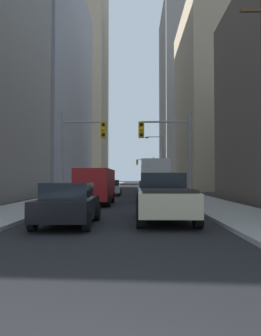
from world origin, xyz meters
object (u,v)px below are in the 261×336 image
object	(u,v)px
city_bus	(154,176)
pickup_truck_beige	(164,197)
sedan_black	(68,204)
traffic_signal_far_right	(146,167)
sedan_silver	(111,188)
traffic_signal_near_right	(168,143)
traffic_signal_near_left	(81,143)
cargo_van_red	(96,184)
sedan_blue	(150,191)

from	to	relation	value
city_bus	pickup_truck_beige	world-z (taller)	city_bus
sedan_black	traffic_signal_far_right	xyz separation A→B (m)	(4.50, 52.51, 3.26)
sedan_silver	traffic_signal_near_right	world-z (taller)	traffic_signal_near_right
sedan_silver	traffic_signal_near_left	distance (m)	11.11
city_bus	traffic_signal_far_right	bearing A→B (deg)	89.67
cargo_van_red	sedan_blue	distance (m)	4.98
traffic_signal_far_right	city_bus	bearing A→B (deg)	-90.33
sedan_blue	city_bus	bearing A→B (deg)	84.90
sedan_blue	sedan_silver	bearing A→B (deg)	114.17
cargo_van_red	traffic_signal_near_right	distance (m)	5.42
city_bus	sedan_silver	world-z (taller)	city_bus
city_bus	cargo_van_red	size ratio (longest dim) A/B	2.20
pickup_truck_beige	sedan_blue	size ratio (longest dim) A/B	1.28
pickup_truck_beige	sedan_blue	xyz separation A→B (m)	(-0.04, 11.23, -0.16)
cargo_van_red	traffic_signal_near_right	xyz separation A→B (m)	(4.65, 0.56, 2.74)
city_bus	traffic_signal_far_right	xyz separation A→B (m)	(0.17, 30.61, 2.10)
sedan_blue	cargo_van_red	bearing A→B (deg)	-136.91
pickup_truck_beige	traffic_signal_far_right	size ratio (longest dim) A/B	0.90
traffic_signal_near_right	sedan_silver	bearing A→B (deg)	113.11
sedan_black	traffic_signal_near_left	size ratio (longest dim) A/B	0.71
cargo_van_red	sedan_silver	distance (m)	11.14
sedan_black	sedan_blue	world-z (taller)	same
traffic_signal_near_right	pickup_truck_beige	bearing A→B (deg)	-96.74
sedan_blue	pickup_truck_beige	bearing A→B (deg)	-89.81
city_bus	traffic_signal_near_left	world-z (taller)	traffic_signal_near_left
sedan_silver	traffic_signal_far_right	size ratio (longest dim) A/B	0.71
city_bus	traffic_signal_far_right	distance (m)	30.69
city_bus	cargo_van_red	world-z (taller)	city_bus
sedan_black	sedan_silver	xyz separation A→B (m)	(0.00, 20.22, 0.00)
cargo_van_red	sedan_black	xyz separation A→B (m)	(0.13, -9.09, -0.52)
pickup_truck_beige	traffic_signal_far_right	distance (m)	51.37
sedan_silver	sedan_blue	bearing A→B (deg)	-65.83
traffic_signal_near_left	traffic_signal_near_right	distance (m)	5.69
sedan_black	traffic_signal_near_right	xyz separation A→B (m)	(4.51, 9.65, 3.26)
sedan_silver	traffic_signal_near_right	xyz separation A→B (m)	(4.51, -10.56, 3.26)
pickup_truck_beige	sedan_black	distance (m)	3.74
traffic_signal_near_left	traffic_signal_near_right	size ratio (longest dim) A/B	1.00
pickup_truck_beige	cargo_van_red	world-z (taller)	cargo_van_red
pickup_truck_beige	traffic_signal_far_right	xyz separation A→B (m)	(0.98, 51.26, 3.10)
traffic_signal_far_right	pickup_truck_beige	bearing A→B (deg)	-91.09
cargo_van_red	traffic_signal_far_right	xyz separation A→B (m)	(4.63, 43.42, 2.74)
traffic_signal_near_right	traffic_signal_far_right	distance (m)	42.85
sedan_blue	traffic_signal_near_left	bearing A→B (deg)	-148.82
sedan_black	traffic_signal_near_left	xyz separation A→B (m)	(-1.17, 9.65, 3.23)
sedan_silver	traffic_signal_near_right	bearing A→B (deg)	-66.89
city_bus	sedan_silver	bearing A→B (deg)	-158.79
traffic_signal_far_right	cargo_van_red	bearing A→B (deg)	-96.09
sedan_silver	traffic_signal_near_right	size ratio (longest dim) A/B	0.71
city_bus	sedan_blue	world-z (taller)	city_bus
city_bus	sedan_black	bearing A→B (deg)	-101.17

